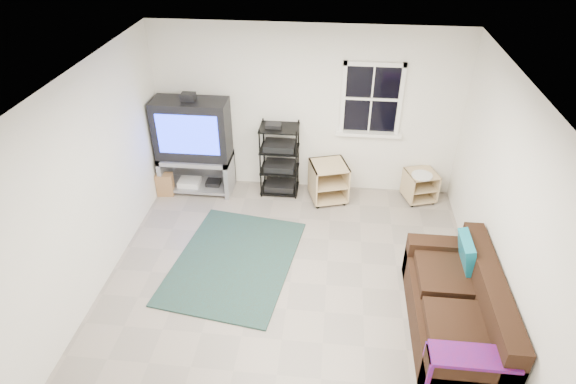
# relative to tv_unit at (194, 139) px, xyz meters

# --- Properties ---
(room) EXTENTS (4.60, 4.62, 4.60)m
(room) POSITION_rel_tv_unit_xyz_m (2.64, 0.27, 0.58)
(room) COLOR gray
(room) RESTS_ON ground
(tv_unit) EXTENTS (1.12, 0.56, 1.64)m
(tv_unit) POSITION_rel_tv_unit_xyz_m (0.00, 0.00, 0.00)
(tv_unit) COLOR gray
(tv_unit) RESTS_ON ground
(av_rack) EXTENTS (0.59, 0.43, 1.17)m
(av_rack) POSITION_rel_tv_unit_xyz_m (1.31, 0.07, -0.39)
(av_rack) COLOR black
(av_rack) RESTS_ON ground
(side_table_left) EXTENTS (0.66, 0.66, 0.62)m
(side_table_left) POSITION_rel_tv_unit_xyz_m (2.07, -0.04, -0.57)
(side_table_left) COLOR tan
(side_table_left) RESTS_ON ground
(side_table_right) EXTENTS (0.55, 0.55, 0.51)m
(side_table_right) POSITION_rel_tv_unit_xyz_m (3.49, 0.08, -0.62)
(side_table_right) COLOR tan
(side_table_right) RESTS_ON ground
(sofa) EXTENTS (0.86, 1.94, 0.89)m
(sofa) POSITION_rel_tv_unit_xyz_m (3.57, -2.56, -0.59)
(sofa) COLOR black
(sofa) RESTS_ON ground
(shag_rug) EXTENTS (1.75, 2.22, 0.02)m
(shag_rug) POSITION_rel_tv_unit_xyz_m (0.92, -1.70, -0.89)
(shag_rug) COLOR black
(shag_rug) RESTS_ON ground
(paper_bag) EXTENTS (0.27, 0.19, 0.37)m
(paper_bag) POSITION_rel_tv_unit_xyz_m (-0.48, -0.22, -0.72)
(paper_bag) COLOR #A37C49
(paper_bag) RESTS_ON ground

